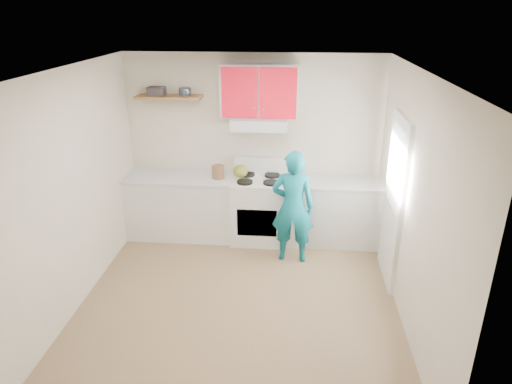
# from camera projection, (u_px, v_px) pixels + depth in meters

# --- Properties ---
(floor) EXTENTS (3.80, 3.80, 0.00)m
(floor) POSITION_uv_depth(u_px,v_px,m) (239.00, 301.00, 5.27)
(floor) COLOR brown
(floor) RESTS_ON ground
(ceiling) EXTENTS (3.60, 3.80, 0.04)m
(ceiling) POSITION_uv_depth(u_px,v_px,m) (235.00, 71.00, 4.29)
(ceiling) COLOR white
(ceiling) RESTS_ON floor
(back_wall) EXTENTS (3.60, 0.04, 2.60)m
(back_wall) POSITION_uv_depth(u_px,v_px,m) (254.00, 147.00, 6.53)
(back_wall) COLOR beige
(back_wall) RESTS_ON floor
(front_wall) EXTENTS (3.60, 0.04, 2.60)m
(front_wall) POSITION_uv_depth(u_px,v_px,m) (202.00, 309.00, 3.03)
(front_wall) COLOR beige
(front_wall) RESTS_ON floor
(left_wall) EXTENTS (0.04, 3.80, 2.60)m
(left_wall) POSITION_uv_depth(u_px,v_px,m) (72.00, 192.00, 4.92)
(left_wall) COLOR beige
(left_wall) RESTS_ON floor
(right_wall) EXTENTS (0.04, 3.80, 2.60)m
(right_wall) POSITION_uv_depth(u_px,v_px,m) (413.00, 204.00, 4.64)
(right_wall) COLOR beige
(right_wall) RESTS_ON floor
(door) EXTENTS (0.05, 0.85, 2.05)m
(door) POSITION_uv_depth(u_px,v_px,m) (394.00, 201.00, 5.39)
(door) COLOR white
(door) RESTS_ON floor
(door_glass) EXTENTS (0.01, 0.55, 0.95)m
(door_glass) POSITION_uv_depth(u_px,v_px,m) (396.00, 167.00, 5.23)
(door_glass) COLOR white
(door_glass) RESTS_ON door
(counter_left) EXTENTS (1.52, 0.60, 0.90)m
(counter_left) POSITION_uv_depth(u_px,v_px,m) (181.00, 207.00, 6.66)
(counter_left) COLOR silver
(counter_left) RESTS_ON floor
(counter_right) EXTENTS (1.32, 0.60, 0.90)m
(counter_right) POSITION_uv_depth(u_px,v_px,m) (332.00, 212.00, 6.48)
(counter_right) COLOR silver
(counter_right) RESTS_ON floor
(stove) EXTENTS (0.76, 0.65, 0.92)m
(stove) POSITION_uv_depth(u_px,v_px,m) (259.00, 209.00, 6.54)
(stove) COLOR white
(stove) RESTS_ON floor
(range_hood) EXTENTS (0.76, 0.44, 0.15)m
(range_hood) POSITION_uv_depth(u_px,v_px,m) (260.00, 123.00, 6.17)
(range_hood) COLOR silver
(range_hood) RESTS_ON back_wall
(upper_cabinets) EXTENTS (1.02, 0.33, 0.70)m
(upper_cabinets) POSITION_uv_depth(u_px,v_px,m) (260.00, 91.00, 6.06)
(upper_cabinets) COLOR red
(upper_cabinets) RESTS_ON back_wall
(shelf) EXTENTS (0.90, 0.30, 0.04)m
(shelf) POSITION_uv_depth(u_px,v_px,m) (169.00, 97.00, 6.21)
(shelf) COLOR brown
(shelf) RESTS_ON back_wall
(books) EXTENTS (0.24, 0.19, 0.12)m
(books) POSITION_uv_depth(u_px,v_px,m) (156.00, 91.00, 6.18)
(books) COLOR #363033
(books) RESTS_ON shelf
(tin) EXTENTS (0.21, 0.21, 0.10)m
(tin) POSITION_uv_depth(u_px,v_px,m) (185.00, 92.00, 6.19)
(tin) COLOR #333D4C
(tin) RESTS_ON shelf
(kettle) EXTENTS (0.28, 0.28, 0.18)m
(kettle) POSITION_uv_depth(u_px,v_px,m) (241.00, 171.00, 6.43)
(kettle) COLOR olive
(kettle) RESTS_ON stove
(crock) EXTENTS (0.21, 0.21, 0.20)m
(crock) POSITION_uv_depth(u_px,v_px,m) (218.00, 173.00, 6.39)
(crock) COLOR brown
(crock) RESTS_ON counter_left
(cutting_board) EXTENTS (0.29, 0.22, 0.02)m
(cutting_board) POSITION_uv_depth(u_px,v_px,m) (327.00, 183.00, 6.26)
(cutting_board) COLOR olive
(cutting_board) RESTS_ON counter_right
(silicone_mat) EXTENTS (0.40, 0.36, 0.01)m
(silicone_mat) POSITION_uv_depth(u_px,v_px,m) (370.00, 186.00, 6.20)
(silicone_mat) COLOR red
(silicone_mat) RESTS_ON counter_right
(person) EXTENTS (0.57, 0.40, 1.52)m
(person) POSITION_uv_depth(u_px,v_px,m) (293.00, 207.00, 5.89)
(person) COLOR #0D6978
(person) RESTS_ON floor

